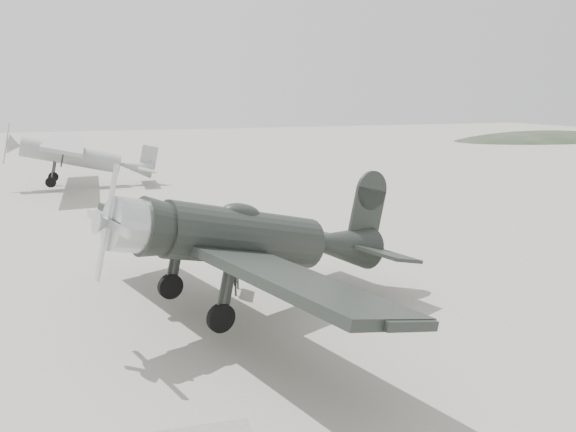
% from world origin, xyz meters
% --- Properties ---
extents(ground, '(160.00, 160.00, 0.00)m').
position_xyz_m(ground, '(0.00, 0.00, 0.00)').
color(ground, gray).
rests_on(ground, ground).
extents(hill_northeast, '(32.00, 16.00, 5.20)m').
position_xyz_m(hill_northeast, '(50.00, 40.00, 0.00)').
color(hill_northeast, '#283225').
rests_on(hill_northeast, ground).
extents(lowwing_monoplane, '(8.51, 11.71, 3.78)m').
position_xyz_m(lowwing_monoplane, '(-2.44, -3.76, 2.00)').
color(lowwing_monoplane, black).
rests_on(lowwing_monoplane, ground).
extents(highwing_monoplane, '(8.70, 12.19, 3.48)m').
position_xyz_m(highwing_monoplane, '(-6.65, 19.88, 2.18)').
color(highwing_monoplane, gray).
rests_on(highwing_monoplane, ground).
extents(sign_board, '(0.37, 0.83, 1.26)m').
position_xyz_m(sign_board, '(-2.51, -2.00, 0.75)').
color(sign_board, '#333333').
rests_on(sign_board, ground).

